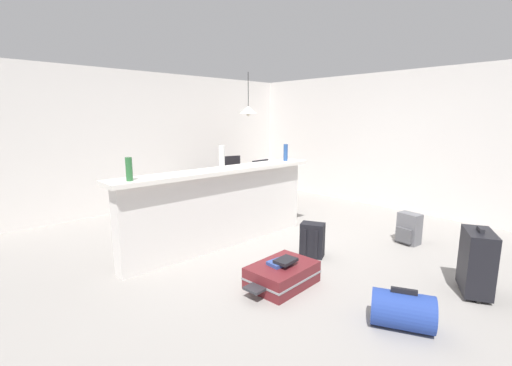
# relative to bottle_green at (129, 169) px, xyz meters

# --- Properties ---
(ground_plane) EXTENTS (13.00, 13.00, 0.05)m
(ground_plane) POSITION_rel_bottle_green_xyz_m (1.74, -0.35, -1.19)
(ground_plane) COLOR gray
(wall_back) EXTENTS (6.60, 0.10, 2.50)m
(wall_back) POSITION_rel_bottle_green_xyz_m (1.74, 2.70, 0.09)
(wall_back) COLOR silver
(wall_back) RESTS_ON ground_plane
(wall_right) EXTENTS (0.10, 6.00, 2.50)m
(wall_right) POSITION_rel_bottle_green_xyz_m (4.79, -0.05, 0.09)
(wall_right) COLOR silver
(wall_right) RESTS_ON ground_plane
(partition_half_wall) EXTENTS (2.80, 0.20, 0.99)m
(partition_half_wall) POSITION_rel_bottle_green_xyz_m (1.23, 0.05, -0.67)
(partition_half_wall) COLOR silver
(partition_half_wall) RESTS_ON ground_plane
(bar_countertop) EXTENTS (2.96, 0.40, 0.05)m
(bar_countertop) POSITION_rel_bottle_green_xyz_m (1.23, 0.05, -0.15)
(bar_countertop) COLOR white
(bar_countertop) RESTS_ON partition_half_wall
(bottle_green) EXTENTS (0.07, 0.07, 0.25)m
(bottle_green) POSITION_rel_bottle_green_xyz_m (0.00, 0.00, 0.00)
(bottle_green) COLOR #2D6B38
(bottle_green) RESTS_ON bar_countertop
(bottle_white) EXTENTS (0.08, 0.08, 0.30)m
(bottle_white) POSITION_rel_bottle_green_xyz_m (1.23, 0.04, 0.03)
(bottle_white) COLOR silver
(bottle_white) RESTS_ON bar_countertop
(bottle_blue) EXTENTS (0.07, 0.07, 0.25)m
(bottle_blue) POSITION_rel_bottle_green_xyz_m (2.45, 0.05, 0.00)
(bottle_blue) COLOR #284C89
(bottle_blue) RESTS_ON bar_countertop
(dining_table) EXTENTS (1.10, 0.80, 0.74)m
(dining_table) POSITION_rel_bottle_green_xyz_m (2.95, 1.51, -0.52)
(dining_table) COLOR #4C331E
(dining_table) RESTS_ON ground_plane
(dining_chair_near_partition) EXTENTS (0.44, 0.44, 0.93)m
(dining_chair_near_partition) POSITION_rel_bottle_green_xyz_m (2.88, 0.94, -0.65)
(dining_chair_near_partition) COLOR black
(dining_chair_near_partition) RESTS_ON ground_plane
(dining_chair_far_side) EXTENTS (0.48, 0.48, 0.93)m
(dining_chair_far_side) POSITION_rel_bottle_green_xyz_m (2.93, 2.01, -0.65)
(dining_chair_far_side) COLOR black
(dining_chair_far_side) RESTS_ON ground_plane
(pendant_lamp) EXTENTS (0.34, 0.34, 0.79)m
(pendant_lamp) POSITION_rel_bottle_green_xyz_m (2.97, 1.46, 0.66)
(pendant_lamp) COLOR black
(suitcase_flat_maroon) EXTENTS (0.85, 0.54, 0.22)m
(suitcase_flat_maroon) POSITION_rel_bottle_green_xyz_m (0.98, -1.25, -1.05)
(suitcase_flat_maroon) COLOR maroon
(suitcase_flat_maroon) RESTS_ON ground_plane
(duffel_bag_blue) EXTENTS (0.48, 0.56, 0.34)m
(duffel_bag_blue) POSITION_rel_bottle_green_xyz_m (1.15, -2.42, -1.01)
(duffel_bag_blue) COLOR #233D93
(duffel_bag_blue) RESTS_ON ground_plane
(suitcase_upright_black) EXTENTS (0.50, 0.41, 0.67)m
(suitcase_upright_black) POSITION_rel_bottle_green_xyz_m (2.21, -2.65, -0.83)
(suitcase_upright_black) COLOR black
(suitcase_upright_black) RESTS_ON ground_plane
(backpack_grey) EXTENTS (0.28, 0.30, 0.42)m
(backpack_grey) POSITION_rel_bottle_green_xyz_m (3.12, -1.60, -0.96)
(backpack_grey) COLOR slate
(backpack_grey) RESTS_ON ground_plane
(backpack_black) EXTENTS (0.32, 0.33, 0.42)m
(backpack_black) POSITION_rel_bottle_green_xyz_m (1.82, -0.98, -0.96)
(backpack_black) COLOR black
(backpack_black) RESTS_ON ground_plane
(book_stack) EXTENTS (0.26, 0.24, 0.07)m
(book_stack) POSITION_rel_bottle_green_xyz_m (0.98, -1.26, -0.91)
(book_stack) COLOR #334C99
(book_stack) RESTS_ON suitcase_flat_maroon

